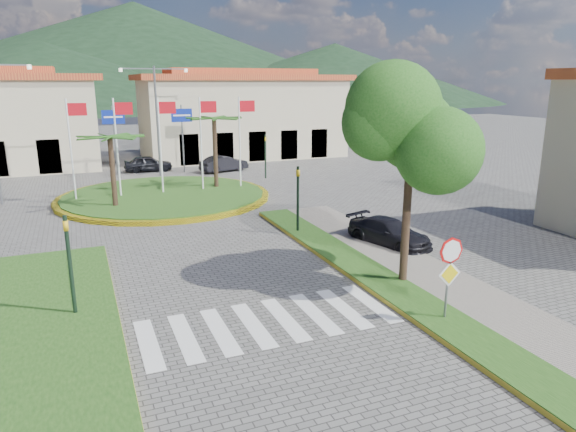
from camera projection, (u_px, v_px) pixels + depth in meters
name	position (u px, v px, depth m)	size (l,w,h in m)	color
ground	(326.00, 397.00, 11.62)	(160.00, 160.00, 0.00)	#5A5855
sidewalk_right	(473.00, 314.00, 15.60)	(4.00, 28.00, 0.15)	gray
verge_right	(441.00, 320.00, 15.16)	(1.60, 28.00, 0.18)	#1B4614
median_left	(27.00, 330.00, 14.56)	(5.00, 14.00, 0.18)	#1B4614
crosswalk	(266.00, 322.00, 15.19)	(8.00, 3.00, 0.01)	silver
roundabout_island	(165.00, 196.00, 31.25)	(12.70, 12.70, 6.00)	yellow
stop_sign	(450.00, 266.00, 14.73)	(0.80, 0.11, 2.65)	slate
deciduous_tree	(411.00, 136.00, 16.80)	(3.60, 3.60, 6.80)	black
traffic_light_left	(69.00, 257.00, 15.02)	(0.15, 0.18, 3.20)	black
traffic_light_right	(298.00, 193.00, 23.51)	(0.15, 0.18, 3.20)	black
traffic_light_far	(265.00, 152.00, 37.32)	(0.18, 0.15, 3.20)	black
direction_sign_west	(114.00, 129.00, 37.67)	(1.60, 0.14, 5.20)	slate
direction_sign_east	(182.00, 127.00, 39.52)	(1.60, 0.14, 5.20)	slate
street_lamp_centre	(157.00, 115.00, 37.67)	(4.80, 0.16, 8.00)	slate
building_right	(242.00, 114.00, 48.29)	(19.08, 9.54, 8.05)	beige
hill_far_mid	(137.00, 54.00, 156.38)	(180.00, 180.00, 30.00)	black
hill_far_east	(334.00, 74.00, 155.84)	(120.00, 120.00, 18.00)	black
hill_near_back	(45.00, 77.00, 122.12)	(110.00, 110.00, 16.00)	black
car_dark_a	(148.00, 163.00, 40.56)	(1.49, 3.69, 1.26)	black
car_dark_b	(224.00, 164.00, 40.48)	(1.34, 3.86, 1.27)	black
car_side_right	(389.00, 232.00, 22.23)	(1.62, 3.98, 1.15)	black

